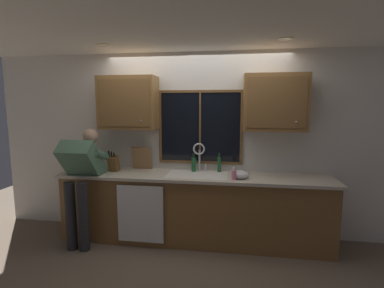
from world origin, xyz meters
name	(u,v)px	position (x,y,z in m)	size (l,w,h in m)	color
back_wall	(197,144)	(0.00, 0.06, 1.27)	(5.93, 0.12, 2.55)	silver
ceiling	(170,11)	(0.00, -1.60, 2.57)	(5.93, 4.40, 0.04)	white
ceiling_downlight_left	(102,45)	(-1.06, -0.60, 2.54)	(0.14, 0.14, 0.01)	#FFEAB2
ceiling_downlight_right	(286,39)	(1.06, -0.60, 2.54)	(0.14, 0.14, 0.01)	#FFEAB2
window_glass	(200,127)	(0.05, -0.01, 1.52)	(1.10, 0.02, 0.95)	black
window_frame_top	(200,91)	(0.05, -0.02, 2.02)	(1.17, 0.02, 0.04)	brown
window_frame_bottom	(200,162)	(0.05, -0.02, 1.03)	(1.17, 0.02, 0.04)	brown
window_frame_left	(160,127)	(-0.52, -0.02, 1.52)	(0.04, 0.02, 0.95)	brown
window_frame_right	(242,128)	(0.62, -0.02, 1.52)	(0.04, 0.02, 0.95)	brown
window_mullion_center	(200,127)	(0.05, -0.02, 1.52)	(0.02, 0.02, 0.95)	brown
lower_cabinet_run	(194,209)	(0.00, -0.29, 0.44)	(3.53, 0.58, 0.88)	brown
countertop	(193,176)	(0.00, -0.31, 0.90)	(3.59, 0.62, 0.04)	beige
dishwasher_front	(140,214)	(-0.64, -0.61, 0.46)	(0.60, 0.02, 0.74)	white
upper_cabinet_left	(128,103)	(-0.92, -0.17, 1.86)	(0.79, 0.36, 0.72)	olive
upper_cabinet_right	(275,103)	(1.03, -0.17, 1.86)	(0.79, 0.36, 0.72)	olive
sink	(197,182)	(0.05, -0.30, 0.82)	(0.80, 0.46, 0.21)	white
faucet	(200,154)	(0.06, -0.12, 1.17)	(0.18, 0.09, 0.40)	silver
person_standing	(82,174)	(-1.42, -0.59, 0.95)	(0.53, 0.71, 1.52)	#262628
knife_block	(114,164)	(-1.12, -0.28, 1.03)	(0.12, 0.18, 0.32)	brown
cutting_board	(142,158)	(-0.78, -0.08, 1.08)	(0.29, 0.02, 0.32)	#997047
mixing_bowl	(240,175)	(0.61, -0.40, 0.97)	(0.21, 0.21, 0.10)	silver
soap_dispenser	(234,175)	(0.53, -0.49, 0.98)	(0.06, 0.07, 0.16)	pink
bottle_green_glass	(219,164)	(0.33, -0.09, 1.03)	(0.05, 0.05, 0.26)	#1E592D
bottle_tall_clear	(194,164)	(-0.02, -0.12, 1.02)	(0.06, 0.06, 0.25)	#1E592D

